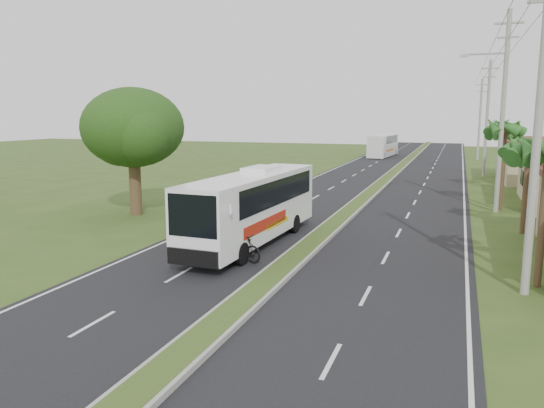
% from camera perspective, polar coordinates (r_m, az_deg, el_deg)
% --- Properties ---
extents(ground, '(180.00, 180.00, 0.00)m').
position_cam_1_polar(ground, '(18.95, -0.58, -8.71)').
color(ground, '#33491A').
rests_on(ground, ground).
extents(road_asphalt, '(14.00, 160.00, 0.02)m').
position_cam_1_polar(road_asphalt, '(37.88, 9.82, 0.45)').
color(road_asphalt, black).
rests_on(road_asphalt, ground).
extents(median_strip, '(1.20, 160.00, 0.18)m').
position_cam_1_polar(median_strip, '(37.87, 9.82, 0.59)').
color(median_strip, gray).
rests_on(median_strip, ground).
extents(lane_edge_left, '(0.12, 160.00, 0.01)m').
position_cam_1_polar(lane_edge_left, '(39.53, 0.20, 0.96)').
color(lane_edge_left, silver).
rests_on(lane_edge_left, ground).
extents(lane_edge_right, '(0.12, 160.00, 0.01)m').
position_cam_1_polar(lane_edge_right, '(37.38, 19.99, -0.13)').
color(lane_edge_right, silver).
rests_on(lane_edge_right, ground).
extents(palm_verge_b, '(2.40, 2.40, 5.05)m').
position_cam_1_polar(palm_verge_b, '(29.12, 25.90, 5.51)').
color(palm_verge_b, '#473321').
rests_on(palm_verge_b, ground).
extents(palm_verge_c, '(2.40, 2.40, 5.85)m').
position_cam_1_polar(palm_verge_c, '(36.01, 23.83, 7.48)').
color(palm_verge_c, '#473321').
rests_on(palm_verge_c, ground).
extents(palm_verge_d, '(2.40, 2.40, 5.25)m').
position_cam_1_polar(palm_verge_d, '(45.03, 23.60, 7.04)').
color(palm_verge_d, '#473321').
rests_on(palm_verge_d, ground).
extents(shade_tree, '(6.30, 6.00, 7.54)m').
position_cam_1_polar(shade_tree, '(32.55, -14.88, 7.67)').
color(shade_tree, '#473321').
rests_on(shade_tree, ground).
extents(utility_pole_a, '(1.60, 0.28, 11.00)m').
position_cam_1_polar(utility_pole_a, '(19.05, 26.74, 7.74)').
color(utility_pole_a, gray).
rests_on(utility_pole_a, ground).
extents(utility_pole_b, '(3.20, 0.28, 12.00)m').
position_cam_1_polar(utility_pole_b, '(34.98, 23.54, 9.33)').
color(utility_pole_b, gray).
rests_on(utility_pole_b, ground).
extents(utility_pole_c, '(1.60, 0.28, 11.00)m').
position_cam_1_polar(utility_pole_c, '(54.95, 22.12, 8.63)').
color(utility_pole_c, gray).
rests_on(utility_pole_c, ground).
extents(utility_pole_d, '(1.60, 0.28, 10.50)m').
position_cam_1_polar(utility_pole_d, '(74.94, 21.46, 8.56)').
color(utility_pole_d, gray).
rests_on(utility_pole_d, ground).
extents(coach_bus_main, '(2.75, 10.96, 3.51)m').
position_cam_1_polar(coach_bus_main, '(24.44, -2.05, 0.13)').
color(coach_bus_main, white).
rests_on(coach_bus_main, ground).
extents(coach_bus_far, '(3.01, 10.65, 3.06)m').
position_cam_1_polar(coach_bus_far, '(77.23, 11.88, 6.29)').
color(coach_bus_far, silver).
rests_on(coach_bus_far, ground).
extents(motorcyclist, '(2.02, 1.10, 2.34)m').
position_cam_1_polar(motorcyclist, '(21.67, -3.30, -4.09)').
color(motorcyclist, black).
rests_on(motorcyclist, ground).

